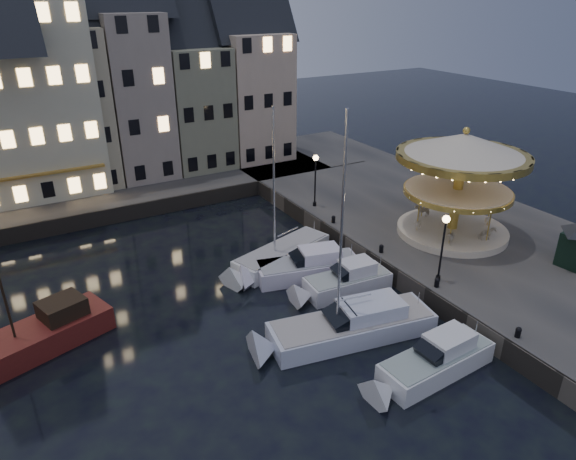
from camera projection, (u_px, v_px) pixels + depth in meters
ground at (348, 345)px, 26.84m from camera, size 160.00×160.00×0.00m
quay_east at (455, 234)px, 37.62m from camera, size 16.00×56.00×1.30m
quay_north at (85, 195)px, 44.94m from camera, size 44.00×12.00×1.30m
quaywall_e at (368, 260)px, 34.00m from camera, size 0.15×44.00×1.30m
quaywall_n at (125, 214)px, 41.13m from camera, size 48.00×0.15×1.30m
streetlamp_b at (444, 239)px, 29.19m from camera, size 0.44×0.44×4.17m
streetlamp_c at (315, 173)px, 39.80m from camera, size 0.44×0.44×4.17m
streetlamp_d at (483, 173)px, 39.81m from camera, size 0.44×0.44×4.17m
bollard_a at (518, 332)px, 25.22m from camera, size 0.30×0.30×0.57m
bollard_b at (437, 282)px, 29.54m from camera, size 0.30×0.30×0.57m
bollard_c at (381, 248)px, 33.47m from camera, size 0.30×0.30×0.57m
bollard_d at (333, 219)px, 37.80m from camera, size 0.30×0.30×0.57m
townhouse_nc at (65, 97)px, 43.09m from camera, size 6.82×8.00×14.80m
townhouse_nd at (133, 85)px, 45.49m from camera, size 5.50×8.00×15.80m
townhouse_ne at (192, 97)px, 48.59m from camera, size 6.16×8.00×12.80m
townhouse_nf at (250, 86)px, 51.12m from camera, size 6.82×8.00×13.80m
motorboat_b at (430, 365)px, 24.46m from camera, size 7.14×2.34×2.15m
motorboat_c at (345, 327)px, 27.11m from camera, size 10.02×4.25×13.26m
motorboat_d at (341, 284)px, 31.25m from camera, size 6.39×2.47×2.15m
motorboat_e at (302, 269)px, 32.94m from camera, size 7.77×3.86×2.15m
motorboat_f at (277, 258)px, 34.52m from camera, size 8.47×4.54×11.34m
red_fishing_boat at (41, 336)px, 26.39m from camera, size 7.71×4.66×5.89m
carousel at (461, 166)px, 34.09m from camera, size 8.69×8.69×7.60m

